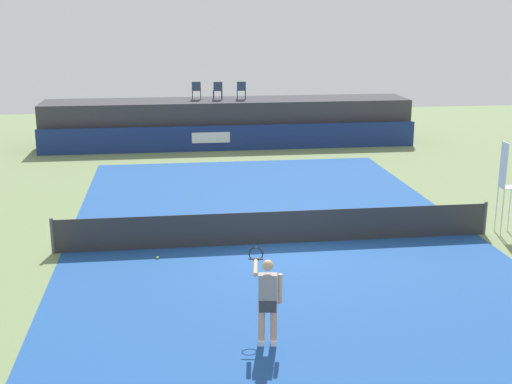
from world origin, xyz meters
name	(u,v)px	position (x,y,z in m)	size (l,w,h in m)	color
ground_plane	(263,213)	(0.00, 3.00, 0.00)	(48.00, 48.00, 0.00)	#6B7F51
court_inner	(277,243)	(0.00, 0.00, 0.00)	(12.00, 22.00, 0.00)	#1C478C
sponsor_wall	(231,138)	(0.00, 13.50, 0.60)	(18.00, 0.22, 1.20)	navy
spectator_platform	(228,122)	(0.00, 15.30, 1.10)	(18.00, 2.80, 2.20)	#38383D
spectator_chair_far_left	(196,90)	(-1.52, 15.49, 2.69)	(0.47, 0.47, 0.89)	#2D3D56
spectator_chair_left	(218,90)	(-0.48, 15.32, 2.69)	(0.45, 0.45, 0.89)	#2D3D56
spectator_chair_center	(241,89)	(0.68, 15.28, 2.69)	(0.47, 0.47, 0.89)	#2D3D56
umpire_chair	(505,182)	(6.73, 0.01, 1.59)	(0.46, 0.46, 2.76)	white
tennis_net	(278,228)	(0.00, 0.00, 0.47)	(12.40, 0.02, 0.95)	#2D2D2D
net_post_near	(52,236)	(-6.20, 0.00, 0.50)	(0.10, 0.10, 1.00)	#4C4C51
net_post_far	(485,218)	(6.20, 0.00, 0.50)	(0.10, 0.10, 1.00)	#4C4C51
tennis_player	(267,298)	(-1.17, -5.86, 0.96)	(0.57, 1.19, 1.77)	white
tennis_ball	(158,258)	(-3.38, -0.81, 0.04)	(0.07, 0.07, 0.07)	#D8EA33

